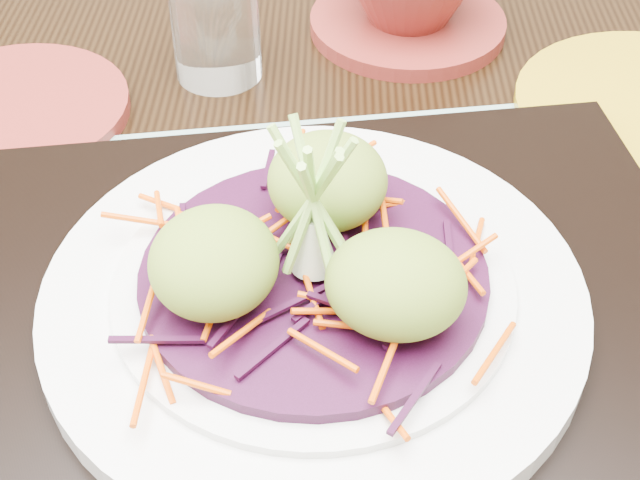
% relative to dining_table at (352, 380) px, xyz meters
% --- Properties ---
extents(dining_table, '(1.31, 0.97, 0.75)m').
position_rel_dining_table_xyz_m(dining_table, '(0.00, 0.00, 0.00)').
color(dining_table, black).
rests_on(dining_table, ground).
extents(placemat, '(0.61, 0.54, 0.00)m').
position_rel_dining_table_xyz_m(placemat, '(-0.02, -0.05, 0.10)').
color(placemat, gray).
rests_on(placemat, dining_table).
extents(serving_tray, '(0.53, 0.45, 0.02)m').
position_rel_dining_table_xyz_m(serving_tray, '(-0.02, -0.05, 0.11)').
color(serving_tray, black).
rests_on(serving_tray, placemat).
extents(white_plate, '(0.29, 0.29, 0.02)m').
position_rel_dining_table_xyz_m(white_plate, '(-0.02, -0.05, 0.13)').
color(white_plate, silver).
rests_on(white_plate, serving_tray).
extents(cabbage_bed, '(0.18, 0.18, 0.01)m').
position_rel_dining_table_xyz_m(cabbage_bed, '(-0.02, -0.05, 0.15)').
color(cabbage_bed, '#310929').
rests_on(cabbage_bed, white_plate).
extents(carrot_julienne, '(0.22, 0.22, 0.01)m').
position_rel_dining_table_xyz_m(carrot_julienne, '(-0.02, -0.05, 0.16)').
color(carrot_julienne, '#DB4C03').
rests_on(carrot_julienne, cabbage_bed).
extents(guacamole_scoops, '(0.16, 0.14, 0.05)m').
position_rel_dining_table_xyz_m(guacamole_scoops, '(-0.02, -0.05, 0.17)').
color(guacamole_scoops, olive).
rests_on(guacamole_scoops, cabbage_bed).
extents(scallion_garnish, '(0.07, 0.07, 0.10)m').
position_rel_dining_table_xyz_m(scallion_garnish, '(-0.02, -0.05, 0.20)').
color(scallion_garnish, '#8FC64F').
rests_on(scallion_garnish, cabbage_bed).
extents(terracotta_side_plate, '(0.19, 0.19, 0.01)m').
position_rel_dining_table_xyz_m(terracotta_side_plate, '(-0.27, 0.12, 0.11)').
color(terracotta_side_plate, maroon).
rests_on(terracotta_side_plate, dining_table).
extents(water_glass, '(0.07, 0.07, 0.09)m').
position_rel_dining_table_xyz_m(water_glass, '(-0.14, 0.20, 0.15)').
color(water_glass, white).
rests_on(water_glass, dining_table).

